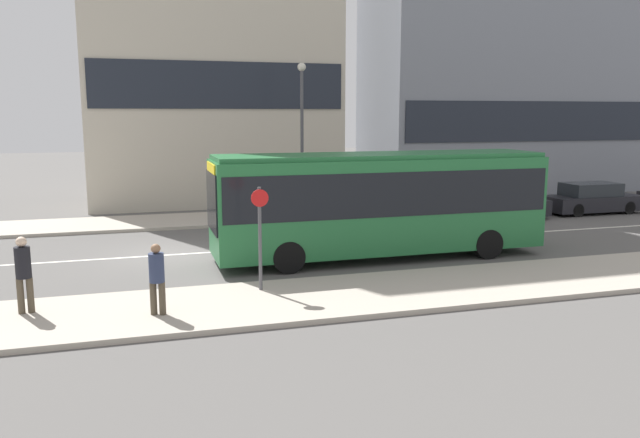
{
  "coord_description": "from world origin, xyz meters",
  "views": [
    {
      "loc": [
        -1.04,
        -20.62,
        4.6
      ],
      "look_at": [
        4.5,
        -2.03,
        1.31
      ],
      "focal_mm": 35.0,
      "sensor_mm": 36.0,
      "label": 1
    }
  ],
  "objects_px": {
    "bus_stop_sign": "(260,230)",
    "pedestrian_near_stop": "(23,270)",
    "parked_car_1": "(592,199)",
    "street_lamp": "(302,123)",
    "city_bus": "(380,198)",
    "parked_car_0": "(500,205)",
    "pedestrian_down_pavement": "(157,275)"
  },
  "relations": [
    {
      "from": "parked_car_1",
      "to": "pedestrian_near_stop",
      "type": "bearing_deg",
      "value": -158.44
    },
    {
      "from": "pedestrian_near_stop",
      "to": "bus_stop_sign",
      "type": "bearing_deg",
      "value": 175.65
    },
    {
      "from": "city_bus",
      "to": "parked_car_1",
      "type": "xyz_separation_m",
      "value": [
        12.95,
        5.69,
        -1.27
      ]
    },
    {
      "from": "pedestrian_down_pavement",
      "to": "bus_stop_sign",
      "type": "height_order",
      "value": "bus_stop_sign"
    },
    {
      "from": "parked_car_0",
      "to": "street_lamp",
      "type": "relative_size",
      "value": 0.62
    },
    {
      "from": "parked_car_1",
      "to": "pedestrian_down_pavement",
      "type": "xyz_separation_m",
      "value": [
        -20.03,
        -10.02,
        0.39
      ]
    },
    {
      "from": "bus_stop_sign",
      "to": "street_lamp",
      "type": "bearing_deg",
      "value": 69.78
    },
    {
      "from": "parked_car_1",
      "to": "street_lamp",
      "type": "height_order",
      "value": "street_lamp"
    },
    {
      "from": "city_bus",
      "to": "street_lamp",
      "type": "distance_m",
      "value": 8.29
    },
    {
      "from": "parked_car_0",
      "to": "pedestrian_down_pavement",
      "type": "distance_m",
      "value": 17.98
    },
    {
      "from": "parked_car_0",
      "to": "street_lamp",
      "type": "distance_m",
      "value": 9.42
    },
    {
      "from": "city_bus",
      "to": "bus_stop_sign",
      "type": "relative_size",
      "value": 4.01
    },
    {
      "from": "pedestrian_down_pavement",
      "to": "bus_stop_sign",
      "type": "bearing_deg",
      "value": -135.08
    },
    {
      "from": "parked_car_1",
      "to": "pedestrian_near_stop",
      "type": "distance_m",
      "value": 24.62
    },
    {
      "from": "city_bus",
      "to": "street_lamp",
      "type": "height_order",
      "value": "street_lamp"
    },
    {
      "from": "parked_car_0",
      "to": "bus_stop_sign",
      "type": "height_order",
      "value": "bus_stop_sign"
    },
    {
      "from": "parked_car_1",
      "to": "bus_stop_sign",
      "type": "bearing_deg",
      "value": -153.43
    },
    {
      "from": "city_bus",
      "to": "pedestrian_down_pavement",
      "type": "relative_size",
      "value": 6.54
    },
    {
      "from": "pedestrian_near_stop",
      "to": "bus_stop_sign",
      "type": "distance_m",
      "value": 5.51
    },
    {
      "from": "parked_car_0",
      "to": "pedestrian_near_stop",
      "type": "distance_m",
      "value": 19.99
    },
    {
      "from": "city_bus",
      "to": "pedestrian_down_pavement",
      "type": "distance_m",
      "value": 8.34
    },
    {
      "from": "bus_stop_sign",
      "to": "street_lamp",
      "type": "xyz_separation_m",
      "value": [
        4.05,
        10.99,
        2.5
      ]
    },
    {
      "from": "city_bus",
      "to": "street_lamp",
      "type": "bearing_deg",
      "value": 94.36
    },
    {
      "from": "parked_car_1",
      "to": "street_lamp",
      "type": "xyz_separation_m",
      "value": [
        -13.38,
        2.28,
        3.52
      ]
    },
    {
      "from": "pedestrian_near_stop",
      "to": "pedestrian_down_pavement",
      "type": "distance_m",
      "value": 3.03
    },
    {
      "from": "pedestrian_down_pavement",
      "to": "bus_stop_sign",
      "type": "relative_size",
      "value": 0.61
    },
    {
      "from": "bus_stop_sign",
      "to": "pedestrian_near_stop",
      "type": "bearing_deg",
      "value": -176.53
    },
    {
      "from": "city_bus",
      "to": "parked_car_0",
      "type": "relative_size",
      "value": 2.6
    },
    {
      "from": "pedestrian_near_stop",
      "to": "pedestrian_down_pavement",
      "type": "height_order",
      "value": "pedestrian_near_stop"
    },
    {
      "from": "pedestrian_near_stop",
      "to": "street_lamp",
      "type": "xyz_separation_m",
      "value": [
        9.52,
        11.32,
        3.04
      ]
    },
    {
      "from": "pedestrian_near_stop",
      "to": "bus_stop_sign",
      "type": "xyz_separation_m",
      "value": [
        5.47,
        0.33,
        0.55
      ]
    },
    {
      "from": "street_lamp",
      "to": "pedestrian_down_pavement",
      "type": "bearing_deg",
      "value": -118.42
    }
  ]
}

